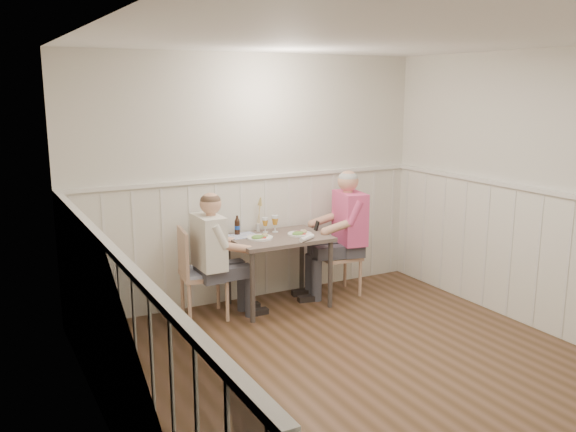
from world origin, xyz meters
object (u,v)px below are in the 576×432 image
object	(u,v)px
chair_left	(198,270)
man_in_pink	(346,242)
grass_vase	(258,215)
beer_bottle	(237,226)
dining_table	(279,245)
chair_right	(343,251)
diner_cream	(213,267)

from	to	relation	value
chair_left	man_in_pink	world-z (taller)	man_in_pink
man_in_pink	grass_vase	world-z (taller)	man_in_pink
beer_bottle	man_in_pink	bearing A→B (deg)	-13.58
chair_left	grass_vase	world-z (taller)	grass_vase
grass_vase	man_in_pink	bearing A→B (deg)	-19.50
dining_table	chair_left	bearing A→B (deg)	176.04
chair_right	diner_cream	size ratio (longest dim) A/B	0.68
dining_table	chair_left	distance (m)	0.88
dining_table	chair_right	distance (m)	0.83
chair_right	diner_cream	xyz separation A→B (m)	(-1.56, -0.08, 0.07)
chair_right	beer_bottle	distance (m)	1.24
dining_table	diner_cream	distance (m)	0.76
chair_right	beer_bottle	size ratio (longest dim) A/B	4.31
man_in_pink	beer_bottle	bearing A→B (deg)	166.42
man_in_pink	diner_cream	xyz separation A→B (m)	(-1.56, -0.03, -0.05)
beer_bottle	grass_vase	bearing A→B (deg)	8.54
chair_right	diner_cream	distance (m)	1.56
diner_cream	beer_bottle	xyz separation A→B (m)	(0.40, 0.31, 0.30)
chair_left	grass_vase	xyz separation A→B (m)	(0.77, 0.24, 0.43)
diner_cream	chair_left	bearing A→B (deg)	135.66
dining_table	grass_vase	xyz separation A→B (m)	(-0.09, 0.30, 0.27)
diner_cream	beer_bottle	world-z (taller)	diner_cream
chair_right	man_in_pink	bearing A→B (deg)	-88.46
dining_table	beer_bottle	xyz separation A→B (m)	(-0.35, 0.26, 0.19)
dining_table	man_in_pink	distance (m)	0.82
chair_right	chair_left	world-z (taller)	chair_left
dining_table	diner_cream	size ratio (longest dim) A/B	0.76
dining_table	diner_cream	xyz separation A→B (m)	(-0.75, -0.05, -0.11)
chair_left	beer_bottle	xyz separation A→B (m)	(0.51, 0.20, 0.34)
man_in_pink	grass_vase	bearing A→B (deg)	160.50
chair_right	grass_vase	size ratio (longest dim) A/B	2.28
chair_right	diner_cream	world-z (taller)	diner_cream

